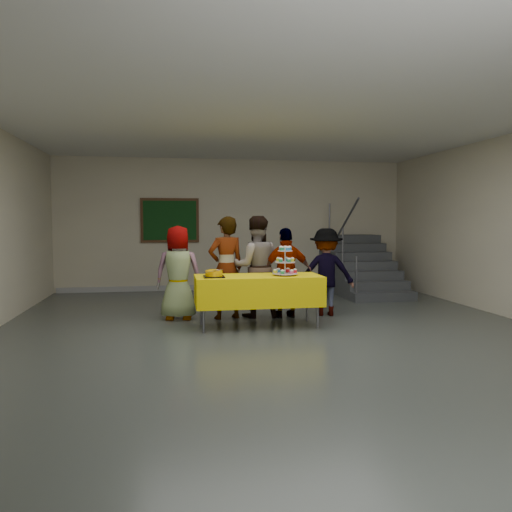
{
  "coord_description": "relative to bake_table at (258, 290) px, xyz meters",
  "views": [
    {
      "loc": [
        -1.46,
        -6.47,
        1.58
      ],
      "look_at": [
        -0.17,
        1.03,
        1.05
      ],
      "focal_mm": 35.0,
      "sensor_mm": 36.0,
      "label": 1
    }
  ],
  "objects": [
    {
      "name": "noticeboard",
      "position": [
        -1.3,
        4.14,
        1.04
      ],
      "size": [
        1.3,
        0.05,
        1.0
      ],
      "color": "#472B16",
      "rests_on": "ground"
    },
    {
      "name": "schoolchild_b",
      "position": [
        -0.41,
        0.7,
        0.27
      ],
      "size": [
        0.69,
        0.54,
        1.66
      ],
      "primitive_type": "imported",
      "rotation": [
        0.0,
        0.0,
        3.41
      ],
      "color": "slate",
      "rests_on": "ground"
    },
    {
      "name": "room_shell",
      "position": [
        0.17,
        -0.81,
        1.57
      ],
      "size": [
        10.0,
        10.04,
        3.02
      ],
      "color": "#4C514C",
      "rests_on": "ground"
    },
    {
      "name": "schoolchild_e",
      "position": [
        1.28,
        0.71,
        0.18
      ],
      "size": [
        1.04,
        0.73,
        1.46
      ],
      "primitive_type": "imported",
      "rotation": [
        0.0,
        0.0,
        2.93
      ],
      "color": "slate",
      "rests_on": "ground"
    },
    {
      "name": "bake_table",
      "position": [
        0.0,
        0.0,
        0.0
      ],
      "size": [
        1.88,
        0.78,
        0.77
      ],
      "color": "#595960",
      "rests_on": "ground"
    },
    {
      "name": "cupcake_stand",
      "position": [
        0.4,
        -0.05,
        0.4
      ],
      "size": [
        0.38,
        0.38,
        0.44
      ],
      "color": "silver",
      "rests_on": "bake_table"
    },
    {
      "name": "staircase",
      "position": [
        2.87,
        3.3,
        -0.07
      ],
      "size": [
        1.3,
        2.4,
        2.04
      ],
      "color": "#424447",
      "rests_on": "ground"
    },
    {
      "name": "schoolchild_d",
      "position": [
        0.58,
        0.63,
        0.18
      ],
      "size": [
        0.88,
        0.41,
        1.47
      ],
      "primitive_type": "imported",
      "rotation": [
        0.0,
        0.0,
        3.2
      ],
      "color": "slate",
      "rests_on": "ground"
    },
    {
      "name": "schoolchild_c",
      "position": [
        0.09,
        0.76,
        0.28
      ],
      "size": [
        0.84,
        0.67,
        1.67
      ],
      "primitive_type": "imported",
      "rotation": [
        0.0,
        0.0,
        3.1
      ],
      "color": "slate",
      "rests_on": "ground"
    },
    {
      "name": "bear_cake",
      "position": [
        -0.67,
        -0.1,
        0.27
      ],
      "size": [
        0.32,
        0.36,
        0.12
      ],
      "color": "black",
      "rests_on": "bake_table"
    },
    {
      "name": "schoolchild_a",
      "position": [
        -1.17,
        0.77,
        0.2
      ],
      "size": [
        0.8,
        0.58,
        1.51
      ],
      "primitive_type": "imported",
      "rotation": [
        0.0,
        0.0,
        3.0
      ],
      "color": "slate",
      "rests_on": "ground"
    }
  ]
}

